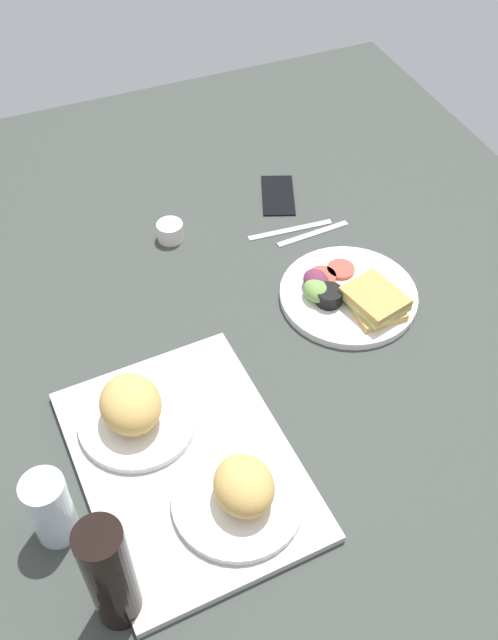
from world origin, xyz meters
The scene contains 11 objects.
ground_plane centered at (0.00, 0.00, -1.50)cm, with size 190.00×150.00×3.00cm, color #383D38.
serving_tray centered at (-20.39, 23.22, 0.80)cm, with size 45.00×33.00×1.60cm, color #B2B2AD.
bread_plate_near centered at (-30.64, 17.77, 4.58)cm, with size 20.55×20.55×8.55cm.
bread_plate_far centered at (-10.29, 28.64, 5.19)cm, with size 19.97×19.97×9.30cm.
plate_with_salad centered at (2.64, -18.33, 1.77)cm, with size 27.15×27.15×5.40cm.
drinking_glass centered at (-23.56, 44.85, 6.67)cm, with size 6.56×6.56×13.34cm, color silver.
soda_bottle centered at (-38.66, 39.35, 11.20)cm, with size 6.40×6.40×22.39cm, color black.
espresso_cup centered at (33.72, 8.06, 2.00)cm, with size 5.60×5.60×4.00cm, color silver.
fork centered at (23.31, -20.75, 0.25)cm, with size 17.00×1.40×0.50cm, color #B7B7BC.
knife centered at (26.31, -16.75, 0.25)cm, with size 19.00×1.40×0.50cm, color #B7B7BC.
cell_phone centered at (38.31, -19.16, 0.40)cm, with size 14.40×7.20×0.80cm, color black.
Camera 1 is at (-81.44, 37.46, 102.94)cm, focal length 40.65 mm.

